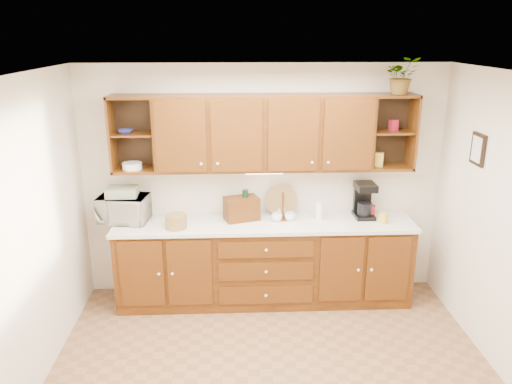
{
  "coord_description": "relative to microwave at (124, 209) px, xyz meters",
  "views": [
    {
      "loc": [
        -0.31,
        -3.6,
        2.9
      ],
      "look_at": [
        -0.1,
        1.15,
        1.38
      ],
      "focal_mm": 35.0,
      "sensor_mm": 36.0,
      "label": 1
    }
  ],
  "objects": [
    {
      "name": "potted_plant",
      "position": [
        2.92,
        -0.01,
        1.4
      ],
      "size": [
        0.34,
        0.3,
        0.38
      ],
      "primitive_type": "imported",
      "rotation": [
        0.0,
        0.0,
        -0.02
      ],
      "color": "#999999",
      "rests_on": "upper_cabinets"
    },
    {
      "name": "woven_tray",
      "position": [
        1.72,
        0.12,
        -0.13
      ],
      "size": [
        0.36,
        0.11,
        0.35
      ],
      "primitive_type": "cylinder",
      "rotation": [
        1.36,
        0.0,
        -0.07
      ],
      "color": "olive",
      "rests_on": "countertop"
    },
    {
      "name": "upper_cabinets",
      "position": [
        1.53,
        0.06,
        0.81
      ],
      "size": [
        3.2,
        0.33,
        0.8
      ],
      "color": "#351A06",
      "rests_on": "back_wall"
    },
    {
      "name": "coffee_maker",
      "position": [
        2.63,
        0.03,
        0.05
      ],
      "size": [
        0.22,
        0.28,
        0.39
      ],
      "rotation": [
        0.0,
        0.0,
        0.02
      ],
      "color": "black",
      "rests_on": "countertop"
    },
    {
      "name": "microwave",
      "position": [
        0.0,
        0.0,
        0.0
      ],
      "size": [
        0.56,
        0.42,
        0.29
      ],
      "primitive_type": "imported",
      "rotation": [
        0.0,
        0.0,
        -0.14
      ],
      "color": "beige",
      "rests_on": "countertop"
    },
    {
      "name": "pantry_box_yellow",
      "position": [
        2.76,
        0.02,
        0.51
      ],
      "size": [
        0.1,
        0.09,
        0.15
      ],
      "primitive_type": "cube",
      "rotation": [
        0.0,
        0.0,
        -0.41
      ],
      "color": "gold",
      "rests_on": "upper_cabinets"
    },
    {
      "name": "base_cabinets",
      "position": [
        1.52,
        -0.08,
        -0.63
      ],
      "size": [
        3.2,
        0.6,
        0.9
      ],
      "primitive_type": "cube",
      "color": "#351A06",
      "rests_on": "floor"
    },
    {
      "name": "countertop",
      "position": [
        1.52,
        -0.09,
        -0.16
      ],
      "size": [
        3.24,
        0.64,
        0.04
      ],
      "primitive_type": "cube",
      "color": "white",
      "rests_on": "base_cabinets"
    },
    {
      "name": "bread_box",
      "position": [
        1.27,
        -0.0,
        -0.02
      ],
      "size": [
        0.41,
        0.33,
        0.25
      ],
      "primitive_type": "cube",
      "rotation": [
        0.0,
        0.0,
        0.31
      ],
      "color": "#351A06",
      "rests_on": "countertop"
    },
    {
      "name": "pantry_box_red",
      "position": [
        2.9,
        0.05,
        0.88
      ],
      "size": [
        0.1,
        0.09,
        0.12
      ],
      "primitive_type": "cube",
      "rotation": [
        0.0,
        0.0,
        0.33
      ],
      "color": "maroon",
      "rests_on": "upper_cabinets"
    },
    {
      "name": "towel_stack",
      "position": [
        0.0,
        0.0,
        0.19
      ],
      "size": [
        0.33,
        0.24,
        0.1
      ],
      "primitive_type": "cube",
      "rotation": [
        0.0,
        0.0,
        0.02
      ],
      "color": "#CABF5F",
      "rests_on": "microwave"
    },
    {
      "name": "wicker_basket",
      "position": [
        0.59,
        -0.23,
        -0.07
      ],
      "size": [
        0.28,
        0.28,
        0.15
      ],
      "primitive_type": "cylinder",
      "rotation": [
        0.0,
        0.0,
        -0.34
      ],
      "color": "olive",
      "rests_on": "countertop"
    },
    {
      "name": "canister_red",
      "position": [
        2.7,
        0.01,
        -0.07
      ],
      "size": [
        0.14,
        0.14,
        0.14
      ],
      "primitive_type": "cylinder",
      "rotation": [
        0.0,
        0.0,
        0.39
      ],
      "color": "maroon",
      "rests_on": "countertop"
    },
    {
      "name": "back_wall",
      "position": [
        1.52,
        0.22,
        0.22
      ],
      "size": [
        4.0,
        0.0,
        4.0
      ],
      "primitive_type": "plane",
      "rotation": [
        1.57,
        0.0,
        0.0
      ],
      "color": "#EFE1C9",
      "rests_on": "floor"
    },
    {
      "name": "canister_white",
      "position": [
        2.12,
        -0.03,
        -0.04
      ],
      "size": [
        0.09,
        0.09,
        0.2
      ],
      "primitive_type": "cylinder",
      "rotation": [
        0.0,
        0.0,
        0.21
      ],
      "color": "white",
      "rests_on": "countertop"
    },
    {
      "name": "mug_tree",
      "position": [
        1.72,
        -0.02,
        -0.09
      ],
      "size": [
        0.3,
        0.28,
        0.31
      ],
      "rotation": [
        0.0,
        0.0,
        -0.41
      ],
      "color": "#351A06",
      "rests_on": "countertop"
    },
    {
      "name": "framed_picture",
      "position": [
        3.5,
        -0.63,
        0.77
      ],
      "size": [
        0.03,
        0.24,
        0.3
      ],
      "primitive_type": "cube",
      "color": "black",
      "rests_on": "right_wall"
    },
    {
      "name": "ceiling",
      "position": [
        1.52,
        -1.53,
        1.52
      ],
      "size": [
        4.0,
        4.0,
        0.0
      ],
      "primitive_type": "plane",
      "rotation": [
        3.14,
        0.0,
        0.0
      ],
      "color": "white",
      "rests_on": "back_wall"
    },
    {
      "name": "plate_stack",
      "position": [
        0.12,
        0.02,
        0.47
      ],
      "size": [
        0.21,
        0.21,
        0.07
      ],
      "primitive_type": "cylinder",
      "rotation": [
        0.0,
        0.0,
        -0.04
      ],
      "color": "white",
      "rests_on": "upper_cabinets"
    },
    {
      "name": "wine_bottle",
      "position": [
        1.32,
        0.03,
        0.02
      ],
      "size": [
        0.09,
        0.09,
        0.33
      ],
      "primitive_type": "cylinder",
      "rotation": [
        0.0,
        0.0,
        0.3
      ],
      "color": "black",
      "rests_on": "countertop"
    },
    {
      "name": "bowl_stack",
      "position": [
        0.08,
        0.03,
        0.84
      ],
      "size": [
        0.16,
        0.16,
        0.04
      ],
      "primitive_type": "imported",
      "rotation": [
        0.0,
        0.0,
        0.05
      ],
      "color": "navy",
      "rests_on": "upper_cabinets"
    },
    {
      "name": "left_wall",
      "position": [
        -0.48,
        -1.53,
        0.22
      ],
      "size": [
        0.0,
        3.5,
        3.5
      ],
      "primitive_type": "plane",
      "rotation": [
        1.57,
        0.0,
        1.57
      ],
      "color": "#EFE1C9",
      "rests_on": "floor"
    },
    {
      "name": "canister_yellow",
      "position": [
        2.8,
        -0.18,
        -0.09
      ],
      "size": [
        0.12,
        0.12,
        0.11
      ],
      "primitive_type": "cylinder",
      "rotation": [
        0.0,
        0.0,
        -0.29
      ],
      "color": "gold",
      "rests_on": "countertop"
    },
    {
      "name": "floor",
      "position": [
        1.52,
        -1.53,
        -1.08
      ],
      "size": [
        4.0,
        4.0,
        0.0
      ],
      "primitive_type": "plane",
      "color": "#8A613F",
      "rests_on": "ground"
    },
    {
      "name": "undercabinet_light",
      "position": [
        1.52,
        0.0,
        0.39
      ],
      "size": [
        0.4,
        0.05,
        0.02
      ],
      "primitive_type": "cube",
      "color": "white",
      "rests_on": "upper_cabinets"
    }
  ]
}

